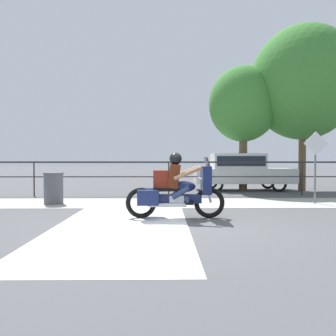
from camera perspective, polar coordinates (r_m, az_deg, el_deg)
ground_plane at (r=6.99m, az=0.74°, el=-9.76°), size 120.00×120.00×0.00m
sidewalk_band at (r=10.34m, az=0.28°, el=-6.08°), size 44.00×2.40×0.01m
crosswalk_band at (r=6.84m, az=-8.06°, el=-9.97°), size 2.70×6.00×0.01m
fence_railing at (r=12.42m, az=0.12°, el=-0.13°), size 36.00×0.05×1.30m
motorcycle at (r=7.61m, az=1.24°, el=-3.72°), size 2.30×0.76×1.53m
parked_car at (r=14.91m, az=12.58°, el=-0.28°), size 4.33×1.62×1.64m
trash_bin at (r=10.65m, az=-19.30°, el=-3.33°), size 0.60×0.60×0.97m
street_sign at (r=11.07m, az=24.29°, el=1.60°), size 0.74×0.06×2.23m
tree_behind_sign at (r=15.01m, az=13.00°, el=10.73°), size 3.01×3.01×5.48m
tree_behind_car at (r=15.75m, az=22.44°, el=13.51°), size 4.47×4.47×7.15m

